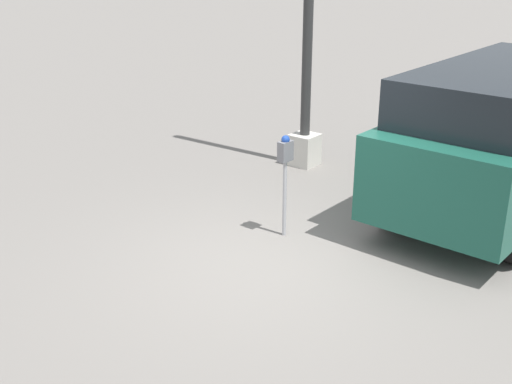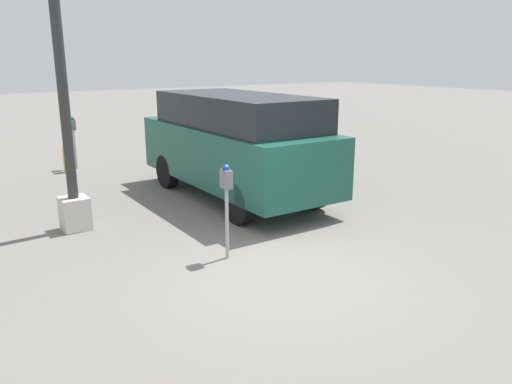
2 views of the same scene
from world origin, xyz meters
name	(u,v)px [view 1 (image 1 of 2)]	position (x,y,z in m)	size (l,w,h in m)	color
ground_plane	(270,264)	(0.00, 0.00, 0.00)	(80.00, 80.00, 0.00)	slate
parking_meter_near	(285,163)	(0.78, 0.37, 1.02)	(0.21, 0.13, 1.38)	#9E9EA3
parking_meter_far	(489,75)	(8.15, 0.43, 1.00)	(0.21, 0.13, 1.35)	#9E9EA3
lamp_post	(308,36)	(3.31, 1.80, 2.21)	(0.44, 0.44, 6.43)	beige
parked_van	(504,132)	(3.44, -1.48, 1.15)	(4.93, 1.99, 2.11)	#195142
fire_hydrant	(467,105)	(7.86, 0.73, 0.35)	(0.21, 0.21, 0.71)	gold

